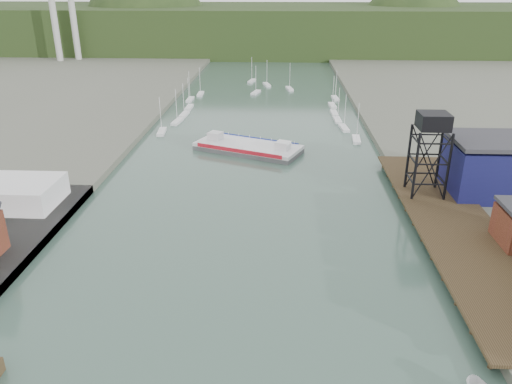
{
  "coord_description": "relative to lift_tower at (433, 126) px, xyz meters",
  "views": [
    {
      "loc": [
        6.56,
        -33.7,
        40.69
      ],
      "look_at": [
        2.27,
        52.41,
        4.0
      ],
      "focal_mm": 35.0,
      "sensor_mm": 36.0,
      "label": 1
    }
  ],
  "objects": [
    {
      "name": "chain_ferry",
      "position": [
        -36.59,
        30.57,
        -14.54
      ],
      "size": [
        28.92,
        20.41,
        3.87
      ],
      "rotation": [
        0.0,
        0.0,
        -0.4
      ],
      "color": "#4C4C4E",
      "rests_on": "ground"
    },
    {
      "name": "white_shed",
      "position": [
        -79.0,
        -8.0,
        -11.8
      ],
      "size": [
        18.0,
        12.0,
        4.5
      ],
      "primitive_type": "cube",
      "color": "silver",
      "rests_on": "west_quay"
    },
    {
      "name": "blue_shed",
      "position": [
        15.0,
        2.0,
        -8.59
      ],
      "size": [
        20.5,
        14.5,
        11.3
      ],
      "color": "black",
      "rests_on": "east_land"
    },
    {
      "name": "distant_hills",
      "position": [
        -38.98,
        243.35,
        -5.27
      ],
      "size": [
        500.0,
        120.0,
        80.0
      ],
      "color": "black",
      "rests_on": "ground"
    },
    {
      "name": "marina_sailboats",
      "position": [
        -34.92,
        80.46,
        -15.3
      ],
      "size": [
        57.71,
        92.65,
        0.9
      ],
      "color": "silver",
      "rests_on": "ground"
    },
    {
      "name": "east_pier",
      "position": [
        2.0,
        -13.0,
        -13.75
      ],
      "size": [
        14.0,
        70.0,
        2.45
      ],
      "color": "black",
      "rests_on": "ground"
    },
    {
      "name": "smokestacks",
      "position": [
        -141.0,
        174.5,
        14.35
      ],
      "size": [
        11.2,
        8.2,
        60.0
      ],
      "color": "#ACACA6",
      "rests_on": "ground"
    },
    {
      "name": "lift_tower",
      "position": [
        0.0,
        0.0,
        0.0
      ],
      "size": [
        6.5,
        6.5,
        16.0
      ],
      "color": "black",
      "rests_on": "east_pier"
    }
  ]
}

